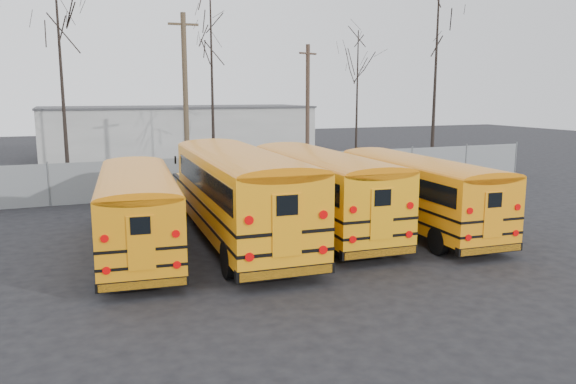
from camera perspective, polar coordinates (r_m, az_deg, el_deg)
name	(u,v)px	position (r m, az deg, el deg)	size (l,w,h in m)	color
ground	(312,256)	(18.41, 2.41, -6.47)	(120.00, 120.00, 0.00)	black
fence	(216,176)	(29.30, -7.31, 1.66)	(40.00, 0.04, 2.00)	gray
distant_building	(178,131)	(49.06, -11.08, 6.07)	(22.00, 8.00, 4.00)	beige
bus_a	(137,204)	(18.96, -15.09, -1.17)	(3.35, 10.28, 2.83)	black
bus_b	(238,187)	(19.77, -5.14, 0.52)	(3.38, 12.17, 3.37)	black
bus_c	(320,184)	(21.37, 3.25, 0.84)	(3.13, 11.22, 3.11)	black
bus_d	(415,187)	(22.01, 12.75, 0.53)	(2.94, 10.41, 2.88)	black
utility_pole_left	(186,97)	(33.52, -10.37, 9.47)	(1.73, 0.30, 9.72)	brown
utility_pole_right	(308,110)	(34.87, 2.00, 8.29)	(1.37, 0.67, 8.12)	#433126
tree_2	(61,70)	(32.08, -22.06, 11.40)	(0.26, 0.26, 12.78)	black
tree_3	(212,78)	(34.32, -7.73, 11.42)	(0.26, 0.26, 12.22)	black
tree_4	(357,104)	(36.34, 7.01, 8.87)	(0.26, 0.26, 9.08)	black
tree_5	(435,73)	(36.97, 14.75, 11.59)	(0.26, 0.26, 12.88)	black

